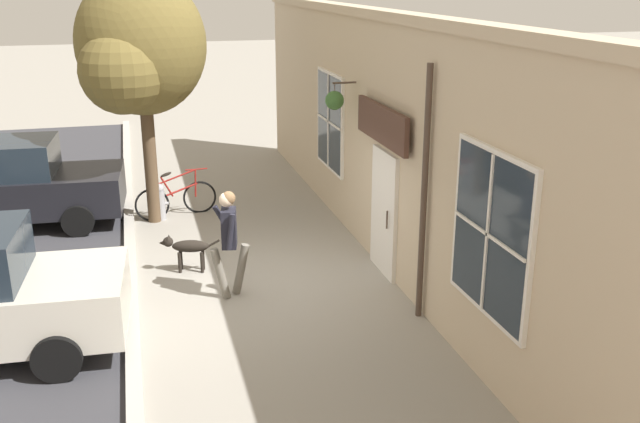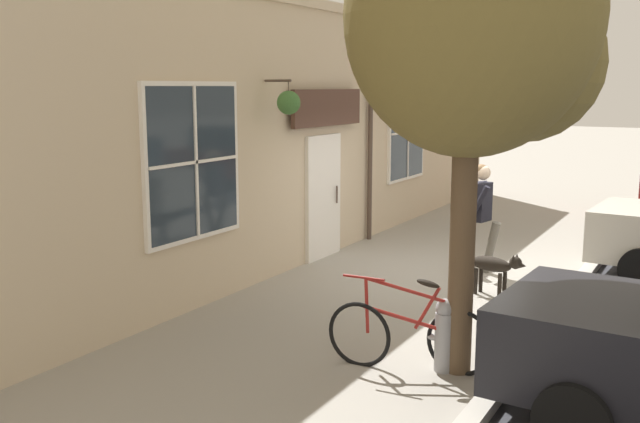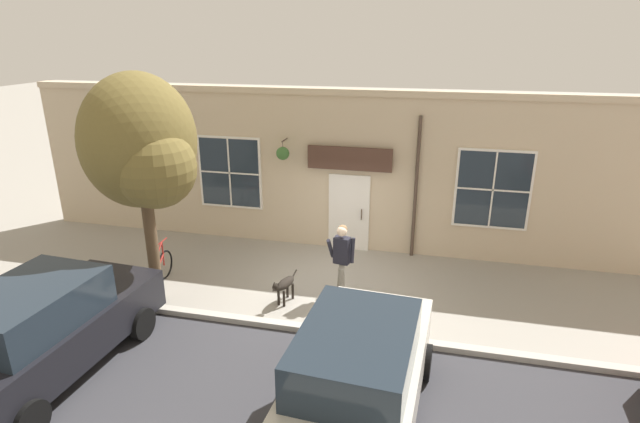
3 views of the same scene
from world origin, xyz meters
The scene contains 7 objects.
ground_plane centered at (0.00, 0.00, 0.00)m, with size 90.00×90.00×0.00m, color gray.
storefront_facade centered at (-2.34, 0.01, 2.15)m, with size 0.95×18.00×4.28m.
pedestrian_walking centered at (0.47, 0.42, 1.04)m, with size 0.65×0.61×1.72m.
dog_on_leash centered at (1.04, -0.74, 0.44)m, with size 1.02×0.37×0.65m.
street_tree_by_curb centered at (1.57, -3.43, 3.45)m, with size 2.47×2.44×4.92m.
leaning_bicycle centered at (1.02, -3.75, 0.38)m, with size 1.70×0.37×1.01m.
fire_hydrant centered at (1.35, -3.61, 0.40)m, with size 0.34×0.20×0.77m.
Camera 2 is at (3.69, -10.29, 2.89)m, focal length 40.00 mm.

